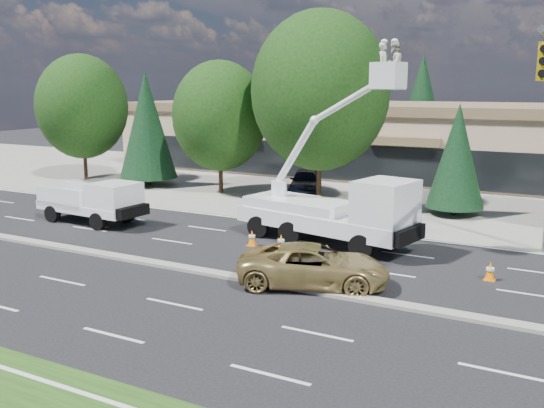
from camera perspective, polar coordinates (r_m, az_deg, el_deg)
The scene contains 19 objects.
ground at distance 22.40m, azimuth -4.21°, elevation -6.88°, with size 140.00×140.00×0.00m, color black.
concrete_apron at distance 40.25m, azimuth 11.21°, elevation 1.01°, with size 140.00×22.00×0.01m, color gray.
road_median at distance 22.38m, azimuth -4.21°, elevation -6.73°, with size 120.00×0.55×0.12m, color gray.
strip_mall at distance 49.45m, azimuth 14.77°, elevation 6.00°, with size 50.40×15.40×5.50m.
tree_front_a at distance 47.00m, azimuth -17.45°, elevation 8.73°, with size 6.63×6.63×9.19m.
tree_front_b at distance 42.99m, azimuth -11.69°, elevation 7.27°, with size 3.98×3.98×7.85m.
tree_front_c at distance 39.38m, azimuth -4.94°, elevation 8.26°, with size 6.14×6.14×8.52m.
tree_front_d at distance 36.00m, azimuth 4.56°, elevation 10.55°, with size 8.11×8.11×11.25m.
tree_front_e at distance 33.79m, azimuth 17.03°, elevation 4.36°, with size 3.05×3.05×6.01m.
tree_back_a at distance 66.84m, azimuth 2.05°, elevation 9.30°, with size 4.57×4.57×9.00m.
tree_back_b at distance 61.94m, azimuth 13.91°, elevation 9.33°, with size 5.06×5.06×9.98m.
utility_pickup at distance 31.95m, azimuth -16.28°, elevation -0.18°, with size 5.86×2.57×2.20m.
bucket_truck at distance 26.28m, azimuth 6.42°, elevation 0.05°, with size 8.81×4.06×8.68m.
traffic_cone_a at distance 31.03m, azimuth -15.69°, elevation -1.53°, with size 0.40×0.40×0.70m.
traffic_cone_b at distance 26.55m, azimuth -1.90°, elevation -3.22°, with size 0.40×0.40×0.70m.
traffic_cone_c at distance 25.81m, azimuth 0.86°, elevation -3.63°, with size 0.40×0.40×0.70m.
traffic_cone_d at distance 23.27m, azimuth 19.84°, elevation -5.96°, with size 0.40×0.40×0.70m.
minivan at distance 21.24m, azimuth 3.93°, elevation -5.81°, with size 2.42×5.26×1.46m, color tan.
parked_car_west at distance 39.39m, azimuth 3.19°, elevation 2.17°, with size 1.90×4.73×1.61m, color black.
Camera 1 is at (11.48, -17.96, 6.89)m, focal length 40.00 mm.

